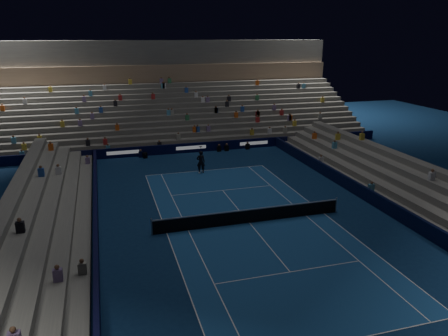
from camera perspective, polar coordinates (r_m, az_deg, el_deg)
name	(u,v)px	position (r m, az deg, el deg)	size (l,w,h in m)	color
ground	(249,223)	(28.53, 3.40, -7.30)	(90.00, 90.00, 0.00)	#0C264D
court_surface	(249,223)	(28.53, 3.40, -7.29)	(10.97, 23.77, 0.01)	navy
sponsor_barrier_far	(191,148)	(45.25, -4.43, 2.71)	(44.00, 0.25, 1.00)	black
sponsor_barrier_east	(377,201)	(32.68, 19.70, -4.11)	(0.25, 37.00, 1.00)	black
sponsor_barrier_west	(96,234)	(26.93, -16.66, -8.44)	(0.25, 37.00, 1.00)	black
grandstand_main	(174,107)	(53.71, -6.61, 8.10)	(44.00, 15.20, 11.20)	#5F5E5A
grandstand_east	(418,190)	(34.63, 24.45, -2.74)	(5.00, 37.00, 2.50)	slate
grandstand_west	(32,235)	(27.09, -24.14, -8.16)	(5.00, 37.00, 2.50)	gray
tennis_net	(249,216)	(28.33, 3.41, -6.37)	(12.90, 0.10, 1.10)	#B2B2B7
tennis_player	(201,162)	(38.25, -3.10, 0.82)	(0.75, 0.49, 2.05)	black
broadcast_camera	(145,155)	(43.81, -10.47, 1.69)	(0.48, 0.89, 0.55)	black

